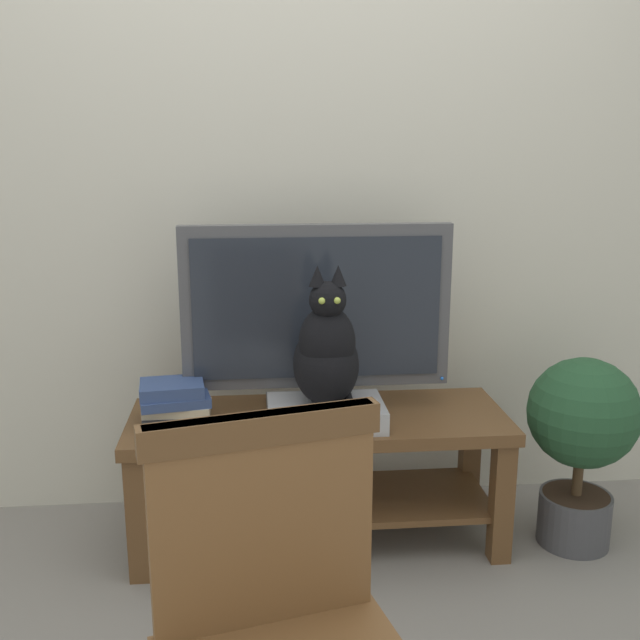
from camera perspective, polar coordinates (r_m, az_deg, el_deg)
The scene contains 9 objects.
ground_plane at distance 2.38m, azimuth -0.40°, elevation -22.81°, with size 12.00×12.00×0.00m, color gray.
back_wall at distance 2.84m, azimuth -2.12°, elevation 13.36°, with size 7.00×0.12×2.80m, color beige.
tv_stand at distance 2.66m, azimuth -0.10°, elevation -10.14°, with size 1.32×0.48×0.48m.
tv at distance 2.58m, azimuth -0.26°, elevation 0.48°, with size 0.94×0.20×0.66m.
media_box at distance 2.52m, azimuth 0.45°, elevation -7.21°, with size 0.39×0.26×0.08m.
cat at distance 2.43m, azimuth 0.52°, elevation -2.60°, with size 0.22×0.37×0.48m.
wooden_chair at distance 1.49m, azimuth -2.91°, elevation -22.72°, with size 0.57×0.57×0.91m.
book_stack at distance 2.58m, azimuth -11.14°, elevation -6.20°, with size 0.26×0.20×0.14m.
potted_plant at distance 2.77m, azimuth 19.48°, elevation -8.19°, with size 0.39×0.39×0.69m.
Camera 1 is at (-0.16, -1.91, 1.42)m, focal length 41.61 mm.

